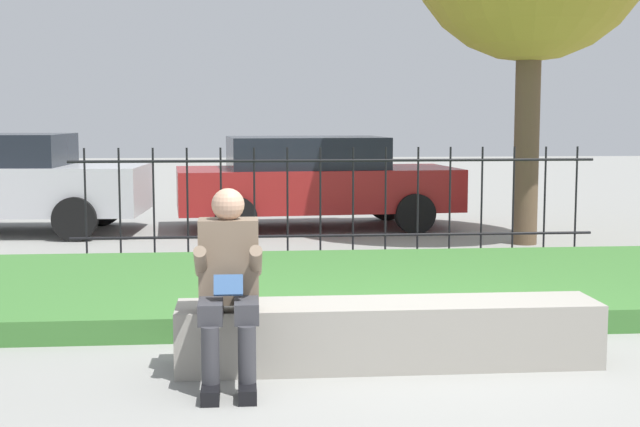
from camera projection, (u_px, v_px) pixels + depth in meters
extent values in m
plane|color=gray|center=(409.00, 365.00, 6.09)|extent=(60.00, 60.00, 0.00)
cube|color=gray|center=(389.00, 334.00, 6.05)|extent=(2.86, 0.52, 0.44)
cube|color=slate|center=(388.00, 359.00, 6.07)|extent=(2.75, 0.48, 0.08)
cube|color=black|center=(211.00, 393.00, 5.32)|extent=(0.11, 0.26, 0.09)
cylinder|color=#38383D|center=(210.00, 355.00, 5.35)|extent=(0.11, 0.11, 0.35)
cube|color=#38383D|center=(211.00, 309.00, 5.53)|extent=(0.15, 0.42, 0.13)
cube|color=black|center=(247.00, 392.00, 5.34)|extent=(0.11, 0.26, 0.09)
cylinder|color=#38383D|center=(247.00, 354.00, 5.37)|extent=(0.11, 0.11, 0.35)
cube|color=#38383D|center=(246.00, 309.00, 5.55)|extent=(0.15, 0.42, 0.13)
cube|color=#7A6651|center=(229.00, 261.00, 5.72)|extent=(0.38, 0.24, 0.54)
sphere|color=tan|center=(228.00, 205.00, 5.66)|extent=(0.21, 0.21, 0.21)
cylinder|color=#7A6651|center=(201.00, 262.00, 5.55)|extent=(0.08, 0.29, 0.24)
cylinder|color=#7A6651|center=(256.00, 261.00, 5.58)|extent=(0.08, 0.29, 0.24)
cube|color=#335689|center=(228.00, 285.00, 5.48)|extent=(0.18, 0.09, 0.13)
cube|color=#3D7533|center=(363.00, 286.00, 8.39)|extent=(8.27, 3.27, 0.19)
cylinder|color=black|center=(337.00, 236.00, 10.65)|extent=(6.27, 0.03, 0.03)
cylinder|color=black|center=(337.00, 161.00, 10.55)|extent=(6.27, 0.03, 0.03)
cylinder|color=black|center=(86.00, 205.00, 10.35)|extent=(0.02, 0.02, 1.32)
cylinder|color=black|center=(120.00, 205.00, 10.38)|extent=(0.02, 0.02, 1.32)
cylinder|color=black|center=(154.00, 204.00, 10.42)|extent=(0.02, 0.02, 1.32)
cylinder|color=black|center=(188.00, 204.00, 10.45)|extent=(0.02, 0.02, 1.32)
cylinder|color=black|center=(221.00, 204.00, 10.48)|extent=(0.02, 0.02, 1.32)
cylinder|color=black|center=(254.00, 203.00, 10.52)|extent=(0.02, 0.02, 1.32)
cylinder|color=black|center=(288.00, 203.00, 10.55)|extent=(0.02, 0.02, 1.32)
cylinder|color=black|center=(320.00, 203.00, 10.59)|extent=(0.02, 0.02, 1.32)
cylinder|color=black|center=(353.00, 203.00, 10.62)|extent=(0.02, 0.02, 1.32)
cylinder|color=black|center=(386.00, 202.00, 10.66)|extent=(0.02, 0.02, 1.32)
cylinder|color=black|center=(418.00, 202.00, 10.69)|extent=(0.02, 0.02, 1.32)
cylinder|color=black|center=(450.00, 202.00, 10.73)|extent=(0.02, 0.02, 1.32)
cylinder|color=black|center=(482.00, 201.00, 10.76)|extent=(0.02, 0.02, 1.32)
cylinder|color=black|center=(513.00, 201.00, 10.80)|extent=(0.02, 0.02, 1.32)
cylinder|color=black|center=(545.00, 201.00, 10.83)|extent=(0.02, 0.02, 1.32)
cylinder|color=black|center=(576.00, 201.00, 10.87)|extent=(0.02, 0.02, 1.32)
cube|color=maroon|center=(317.00, 189.00, 13.37)|extent=(4.27, 2.07, 0.62)
cube|color=black|center=(306.00, 152.00, 13.28)|extent=(2.40, 1.71, 0.47)
cylinder|color=black|center=(415.00, 214.00, 12.79)|extent=(0.60, 0.25, 0.58)
cylinder|color=black|center=(386.00, 202.00, 14.45)|extent=(0.60, 0.25, 0.58)
cylinder|color=black|center=(236.00, 217.00, 12.35)|extent=(0.60, 0.25, 0.58)
cylinder|color=black|center=(228.00, 205.00, 14.01)|extent=(0.60, 0.25, 0.58)
cylinder|color=black|center=(75.00, 219.00, 12.03)|extent=(0.61, 0.23, 0.60)
cylinder|color=black|center=(102.00, 206.00, 13.75)|extent=(0.61, 0.23, 0.60)
cylinder|color=brown|center=(527.00, 127.00, 11.63)|extent=(0.33, 0.33, 3.10)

